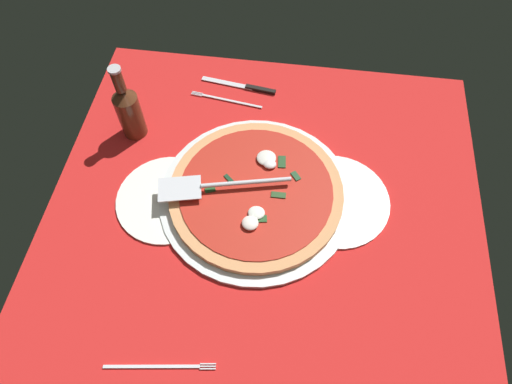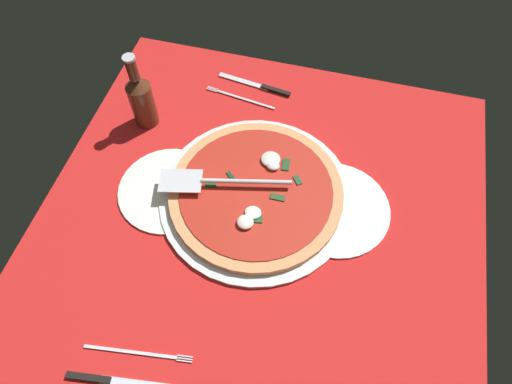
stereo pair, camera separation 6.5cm
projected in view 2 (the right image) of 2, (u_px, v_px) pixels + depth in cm
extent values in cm
cube|color=red|center=(261.00, 217.00, 101.70)|extent=(97.83, 97.83, 0.80)
cylinder|color=silver|center=(256.00, 196.00, 103.37)|extent=(44.17, 44.17, 1.40)
cylinder|color=white|center=(169.00, 190.00, 104.43)|extent=(23.27, 23.27, 1.00)
cylinder|color=white|center=(335.00, 209.00, 101.81)|extent=(24.63, 24.63, 1.00)
cylinder|color=tan|center=(256.00, 192.00, 102.05)|extent=(39.47, 39.47, 1.72)
cylinder|color=red|center=(256.00, 190.00, 101.19)|extent=(34.69, 34.69, 0.30)
ellipsoid|color=white|center=(272.00, 165.00, 103.77)|extent=(3.07, 2.61, 1.29)
ellipsoid|color=white|center=(253.00, 213.00, 97.37)|extent=(3.68, 3.27, 1.03)
ellipsoid|color=silver|center=(271.00, 159.00, 104.76)|extent=(4.54, 4.48, 1.18)
ellipsoid|color=white|center=(245.00, 222.00, 95.94)|extent=(3.62, 3.56, 1.40)
cube|color=#264822|center=(278.00, 197.00, 99.82)|extent=(3.30, 1.50, 0.30)
cube|color=#1F4420|center=(286.00, 165.00, 104.48)|extent=(2.06, 3.48, 0.30)
cube|color=#143920|center=(230.00, 176.00, 102.84)|extent=(2.49, 2.39, 0.30)
cube|color=#1D5124|center=(211.00, 185.00, 101.50)|extent=(2.66, 2.01, 0.30)
cube|color=#204927|center=(298.00, 180.00, 102.22)|extent=(2.57, 2.78, 0.30)
cube|color=#204A21|center=(254.00, 219.00, 96.97)|extent=(3.82, 2.21, 0.30)
cube|color=silver|center=(181.00, 181.00, 100.46)|extent=(10.64, 8.16, 0.30)
cylinder|color=silver|center=(247.00, 181.00, 99.95)|extent=(19.76, 5.51, 1.00)
cube|color=white|center=(127.00, 367.00, 84.17)|extent=(21.61, 14.58, 0.60)
cube|color=silver|center=(130.00, 352.00, 85.21)|extent=(17.94, 3.05, 0.25)
cube|color=silver|center=(184.00, 361.00, 84.33)|extent=(3.00, 0.63, 0.25)
cube|color=silver|center=(185.00, 359.00, 84.56)|extent=(3.00, 0.63, 0.25)
cube|color=silver|center=(185.00, 356.00, 84.79)|extent=(3.00, 0.63, 0.25)
cube|color=black|center=(89.00, 377.00, 82.57)|extent=(8.47, 2.33, 0.80)
cube|color=silver|center=(139.00, 384.00, 82.21)|extent=(14.73, 3.39, 0.25)
cube|color=white|center=(250.00, 93.00, 120.79)|extent=(21.83, 15.79, 0.60)
cube|color=silver|center=(246.00, 100.00, 118.99)|extent=(16.41, 2.88, 0.25)
cube|color=silver|center=(213.00, 88.00, 121.18)|extent=(3.00, 0.63, 0.25)
cube|color=silver|center=(212.00, 89.00, 120.96)|extent=(3.00, 0.63, 0.25)
cube|color=silver|center=(212.00, 90.00, 120.75)|extent=(3.00, 0.63, 0.25)
cube|color=black|center=(276.00, 90.00, 120.37)|extent=(8.34, 2.33, 0.80)
cube|color=silver|center=(244.00, 81.00, 122.48)|extent=(14.50, 3.39, 0.25)
cylinder|color=#552D1A|center=(143.00, 105.00, 110.63)|extent=(5.93, 5.93, 12.43)
cone|color=#552D1A|center=(136.00, 83.00, 104.22)|extent=(5.93, 5.93, 2.64)
cylinder|color=#552D1A|center=(132.00, 69.00, 100.67)|extent=(2.53, 2.53, 5.71)
cylinder|color=#B7B7BC|center=(129.00, 58.00, 97.99)|extent=(2.91, 2.91, 0.60)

